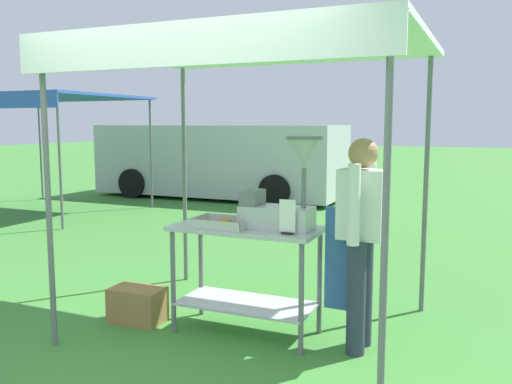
% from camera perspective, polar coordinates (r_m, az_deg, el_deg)
% --- Properties ---
extents(ground_plane, '(70.00, 70.00, 0.00)m').
position_cam_1_polar(ground_plane, '(8.95, 10.68, -4.01)').
color(ground_plane, '#3D7F33').
extents(stall_canopy, '(2.72, 2.17, 2.35)m').
position_cam_1_polar(stall_canopy, '(4.43, -0.54, 14.21)').
color(stall_canopy, slate).
rests_on(stall_canopy, ground).
extents(donut_cart, '(1.21, 0.56, 0.89)m').
position_cam_1_polar(donut_cart, '(4.44, -1.05, -6.82)').
color(donut_cart, '#B7B7BC').
rests_on(donut_cart, ground).
extents(donut_tray, '(0.46, 0.33, 0.07)m').
position_cam_1_polar(donut_tray, '(4.38, -3.52, -3.37)').
color(donut_tray, '#B7B7BC').
rests_on(donut_tray, donut_cart).
extents(donut_fryer, '(0.64, 0.28, 0.73)m').
position_cam_1_polar(donut_fryer, '(4.22, 3.01, -0.16)').
color(donut_fryer, '#B7B7BC').
rests_on(donut_fryer, donut_cart).
extents(menu_sign, '(0.13, 0.05, 0.26)m').
position_cam_1_polar(menu_sign, '(4.07, 3.32, -2.88)').
color(menu_sign, black).
rests_on(menu_sign, donut_cart).
extents(vendor, '(0.46, 0.53, 1.61)m').
position_cam_1_polar(vendor, '(4.14, 10.92, -4.25)').
color(vendor, '#2D3347').
rests_on(vendor, ground).
extents(supply_crate, '(0.47, 0.30, 0.30)m').
position_cam_1_polar(supply_crate, '(4.92, -12.34, -11.51)').
color(supply_crate, olive).
rests_on(supply_crate, ground).
extents(van_silver, '(5.78, 2.11, 1.69)m').
position_cam_1_polar(van_silver, '(12.78, -3.81, 3.38)').
color(van_silver, '#BCBCC1').
rests_on(van_silver, ground).
extents(neighbour_tent, '(3.19, 2.76, 2.25)m').
position_cam_1_polar(neighbour_tent, '(11.26, -21.39, 9.05)').
color(neighbour_tent, slate).
rests_on(neighbour_tent, ground).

